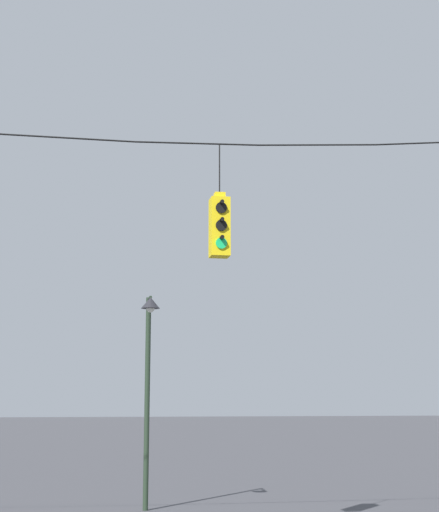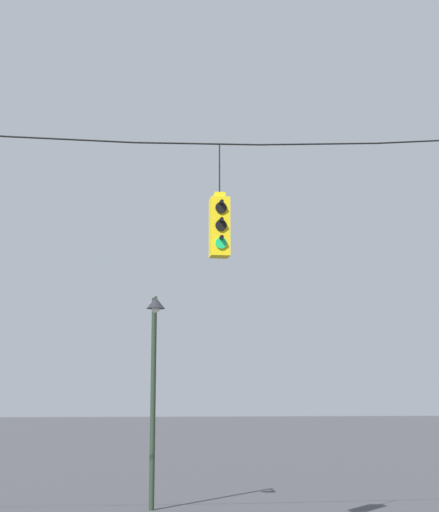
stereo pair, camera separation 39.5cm
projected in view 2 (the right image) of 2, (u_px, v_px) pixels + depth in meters
span_wire at (70, 132)px, 13.83m from camera, size 15.85×0.03×0.45m
traffic_light_over_intersection at (219, 226)px, 13.93m from camera, size 0.34×0.58×2.07m
street_lamp at (154, 358)px, 17.81m from camera, size 0.42×0.74×4.76m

